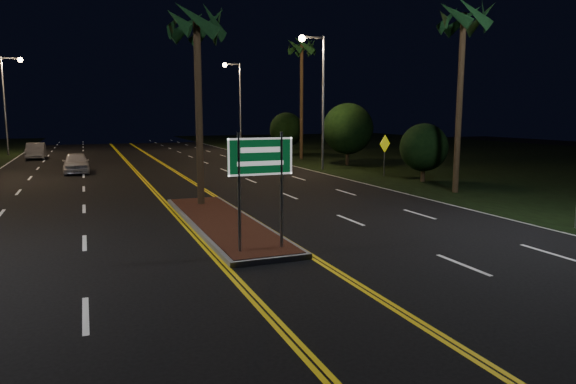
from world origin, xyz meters
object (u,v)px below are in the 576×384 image
median_island (223,222)px  palm_right_near (464,19)px  car_far (36,150)px  shrub_far (286,129)px  shrub_near (424,147)px  car_near (76,161)px  streetlight_right_far (237,96)px  streetlight_left_far (8,94)px  shrub_mid (348,129)px  streetlight_right_mid (318,86)px  palm_median (197,25)px  highway_sign (260,168)px  palm_right_far (302,49)px  warning_sign (385,149)px

median_island → palm_right_near: bearing=13.5°
car_far → shrub_far: bearing=-8.0°
shrub_near → car_near: bearing=147.2°
median_island → car_far: size_ratio=2.15×
shrub_near → streetlight_right_far: bearing=95.9°
car_far → streetlight_left_far: bearing=113.5°
car_near → streetlight_left_far: bearing=107.2°
streetlight_left_far → shrub_mid: (24.61, -20.00, -2.93)m
median_island → streetlight_right_mid: 19.20m
streetlight_right_mid → shrub_near: streetlight_right_mid is taller
median_island → palm_median: palm_median is taller
highway_sign → shrub_mid: shrub_mid is taller
shrub_near → shrub_mid: (0.50, 10.00, 0.78)m
streetlight_right_mid → palm_right_far: (2.19, 8.00, 3.49)m
shrub_far → shrub_mid: bearing=-89.0°
median_island → shrub_near: shrub_near is taller
streetlight_right_mid → shrub_near: (2.89, -8.00, -3.71)m
highway_sign → shrub_far: size_ratio=0.81×
streetlight_right_mid → palm_right_near: (1.89, -12.00, 2.56)m
streetlight_left_far → palm_right_far: size_ratio=0.87×
median_island → shrub_far: (13.80, 29.00, 2.25)m
streetlight_left_far → shrub_near: (24.11, -30.00, -3.71)m
median_island → car_far: 32.85m
streetlight_right_mid → warning_sign: size_ratio=3.54×
car_near → palm_median: bearing=-72.6°
car_far → shrub_near: bearing=-49.5°
streetlight_right_far → palm_right_far: (2.19, -12.00, 3.49)m
palm_right_near → streetlight_right_mid: bearing=98.9°
streetlight_right_mid → palm_right_near: size_ratio=0.97×
car_near → warning_sign: 19.86m
highway_sign → streetlight_left_far: bearing=104.4°
streetlight_left_far → shrub_mid: bearing=-39.1°
median_island → streetlight_right_far: bearing=73.1°
highway_sign → car_near: bearing=102.0°
median_island → streetlight_left_far: streetlight_left_far is taller
median_island → shrub_far: size_ratio=2.59×
shrub_mid → car_far: shrub_mid is taller
palm_right_near → shrub_mid: palm_right_near is taller
median_island → shrub_mid: shrub_mid is taller
shrub_mid → car_far: 26.80m
car_far → streetlight_right_mid: bearing=-42.5°
palm_right_far → car_near: (-17.71, -4.12, -8.36)m
streetlight_right_far → car_far: (-18.87, -3.21, -4.86)m
streetlight_right_far → warning_sign: (2.24, -24.96, -4.00)m
median_island → warning_sign: warning_sign is taller
shrub_near → streetlight_right_mid: bearing=109.8°
palm_right_near → warning_sign: (0.35, 7.04, -6.56)m
palm_median → palm_right_far: size_ratio=0.81×
shrub_mid → streetlight_right_mid: bearing=-149.4°
streetlight_left_far → palm_right_far: bearing=-30.9°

